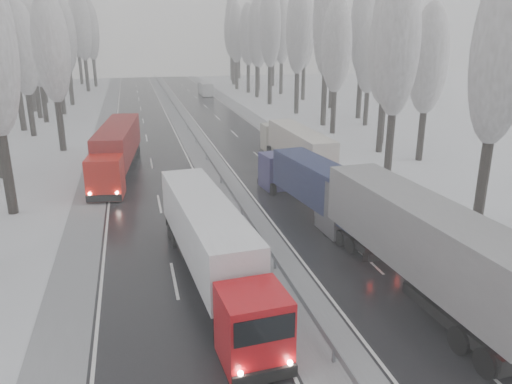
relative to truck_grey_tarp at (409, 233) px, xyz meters
name	(u,v)px	position (x,y,z in m)	size (l,w,h in m)	color
carriageway_right	(276,173)	(-0.61, 20.95, -2.63)	(7.50, 200.00, 0.03)	black
carriageway_left	(155,181)	(-11.11, 20.95, -2.63)	(7.50, 200.00, 0.03)	black
median_slush	(217,177)	(-5.86, 20.95, -2.62)	(3.00, 200.00, 0.04)	#93959A
shoulder_right	(328,169)	(4.34, 20.95, -2.62)	(2.40, 200.00, 0.04)	#93959A
shoulder_left	(93,185)	(-16.06, 20.95, -2.62)	(2.40, 200.00, 0.04)	#93959A
median_guardrail	(217,170)	(-5.86, 20.93, -2.04)	(0.12, 200.00, 0.76)	slate
tree_16	(501,53)	(9.18, 6.61, 8.02)	(3.60, 3.60, 16.53)	black
tree_18	(398,47)	(8.65, 17.98, 8.06)	(3.60, 3.60, 16.58)	black
tree_19	(429,60)	(14.16, 21.98, 6.77)	(3.60, 3.60, 14.57)	black
tree_20	(387,50)	(12.04, 26.11, 7.50)	(3.60, 3.60, 15.71)	black
tree_21	(389,30)	(14.27, 30.11, 9.36)	(3.60, 3.60, 18.62)	black
tree_22	(336,46)	(11.16, 36.55, 7.60)	(3.60, 3.60, 15.86)	black
tree_23	(369,57)	(17.45, 40.55, 6.12)	(3.60, 3.60, 13.55)	black
tree_24	(327,20)	(12.04, 41.97, 10.54)	(3.60, 3.60, 20.49)	black
tree_25	(364,26)	(18.96, 45.97, 9.88)	(3.60, 3.60, 19.44)	black
tree_26	(298,30)	(11.71, 52.22, 9.46)	(3.60, 3.60, 18.78)	black
tree_27	(333,35)	(18.86, 56.22, 8.72)	(3.60, 3.60, 17.62)	black
tree_28	(270,26)	(10.48, 62.90, 9.99)	(3.60, 3.60, 19.62)	black
tree_29	(305,33)	(17.85, 66.90, 9.03)	(3.60, 3.60, 18.11)	black
tree_30	(257,33)	(10.71, 72.65, 8.87)	(3.60, 3.60, 17.86)	black
tree_31	(282,31)	(16.62, 76.65, 9.33)	(3.60, 3.60, 18.58)	black
tree_32	(248,35)	(10.77, 80.16, 8.54)	(3.60, 3.60, 17.33)	black
tree_33	(258,45)	(13.91, 84.16, 6.62)	(3.60, 3.60, 14.33)	black
tree_34	(236,34)	(9.88, 87.26, 8.73)	(3.60, 3.60, 17.63)	black
tree_35	(273,32)	(19.09, 91.26, 9.12)	(3.60, 3.60, 18.25)	black
tree_36	(233,26)	(11.18, 97.11, 10.38)	(3.60, 3.60, 20.23)	black
tree_37	(258,37)	(18.16, 101.11, 7.92)	(3.60, 3.60, 16.37)	black
tree_38	(231,32)	(12.87, 107.67, 8.95)	(3.60, 3.60, 17.97)	black
tree_39	(239,37)	(15.69, 111.67, 7.81)	(3.60, 3.60, 16.19)	black
tree_62	(51,48)	(-19.80, 34.67, 7.71)	(3.60, 3.60, 16.04)	black
tree_64	(22,49)	(-24.12, 43.66, 7.32)	(3.60, 3.60, 15.42)	black
tree_65	(9,26)	(-25.91, 47.66, 9.90)	(3.60, 3.60, 19.48)	black
tree_66	(37,48)	(-24.01, 53.29, 7.19)	(3.60, 3.60, 15.23)	black
tree_67	(30,38)	(-25.40, 57.29, 8.39)	(3.60, 3.60, 17.09)	black
tree_68	(56,40)	(-22.44, 60.06, 8.10)	(3.60, 3.60, 16.65)	black
tree_69	(23,27)	(-27.28, 64.06, 9.82)	(3.60, 3.60, 19.35)	black
tree_70	(65,37)	(-22.18, 70.14, 8.39)	(3.60, 3.60, 17.09)	black
tree_71	(36,27)	(-26.94, 74.14, 9.98)	(3.60, 3.60, 19.61)	black
tree_72	(56,44)	(-24.79, 79.48, 7.12)	(3.60, 3.60, 15.11)	black
tree_73	(42,36)	(-27.67, 83.48, 8.46)	(3.60, 3.60, 17.22)	black
tree_74	(82,27)	(-20.93, 90.27, 10.03)	(3.60, 3.60, 19.68)	black
tree_75	(37,31)	(-30.06, 94.27, 9.35)	(3.60, 3.60, 18.60)	black
tree_76	(91,31)	(-19.91, 99.67, 9.31)	(3.60, 3.60, 18.55)	black
tree_77	(67,43)	(-25.52, 103.67, 6.62)	(3.60, 3.60, 14.32)	black
tree_78	(76,28)	(-23.42, 106.26, 9.95)	(3.60, 3.60, 19.55)	black
tree_79	(66,35)	(-26.19, 110.26, 8.37)	(3.60, 3.60, 17.07)	black
truck_grey_tarp	(409,233)	(0.00, 0.00, 0.00)	(3.67, 17.76, 4.53)	#434347
truck_blue_box	(318,186)	(-0.96, 9.70, -0.47)	(4.16, 14.66, 3.73)	navy
truck_cream_box	(296,144)	(1.68, 22.37, -0.50)	(2.61, 14.38, 3.67)	#B4B19F
box_truck_distant	(206,89)	(1.64, 77.36, -1.36)	(2.09, 6.72, 2.51)	#B3B4BA
truck_red_white	(210,240)	(-9.32, 2.27, -0.35)	(3.55, 15.45, 3.93)	#B80A10
truck_red_red	(117,147)	(-14.05, 23.83, -0.23)	(4.34, 16.24, 4.13)	red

